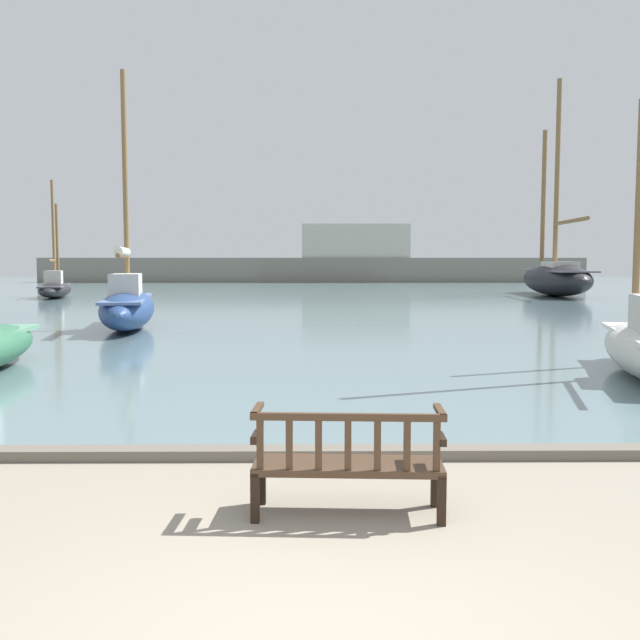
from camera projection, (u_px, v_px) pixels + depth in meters
name	position (u px, v px, depth m)	size (l,w,h in m)	color
harbor_water	(313.00, 292.00, 47.78)	(100.00, 80.00, 0.08)	slate
quay_edge_kerb	(311.00, 453.00, 7.78)	(40.00, 0.30, 0.12)	#675F54
park_bench	(348.00, 461.00, 6.00)	(1.62, 0.60, 0.92)	black
sailboat_outer_port	(556.00, 276.00, 41.50)	(3.30, 10.56, 12.45)	black
sailboat_mid_starboard	(127.00, 305.00, 21.44)	(2.57, 6.44, 7.70)	navy
sailboat_outer_starboard	(55.00, 287.00, 39.50)	(2.88, 6.01, 6.48)	black
far_breakwater	(320.00, 265.00, 66.63)	(50.60, 2.40, 5.49)	slate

